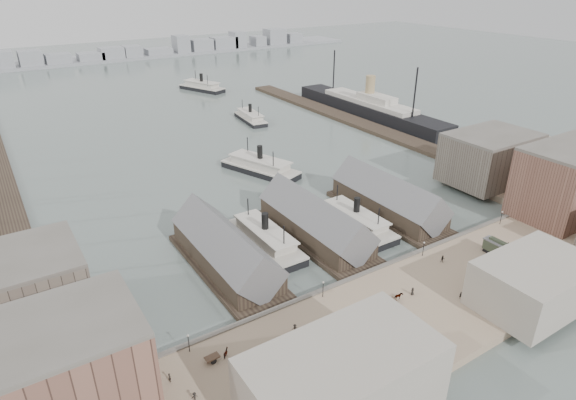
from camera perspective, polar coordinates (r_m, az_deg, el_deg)
ground at (r=117.65m, az=8.00°, el=-7.97°), size 900.00×900.00×0.00m
quay at (r=105.82m, az=15.15°, el=-12.37°), size 180.00×30.00×2.00m
seawall at (r=113.86m, az=9.73°, el=-8.67°), size 180.00×1.20×2.30m
east_wharf at (r=226.61m, az=8.53°, el=8.96°), size 10.00×180.00×1.60m
ferry_shed_west at (r=115.11m, az=-7.42°, el=-6.01°), size 14.00×42.00×12.60m
ferry_shed_center at (r=126.53m, az=3.22°, el=-2.71°), size 14.00×42.00×12.60m
ferry_shed_east at (r=141.85m, az=11.78°, el=0.03°), size 14.00×42.00×12.60m
warehouse_west_front at (r=81.16m, az=-28.24°, el=-19.48°), size 32.00×18.00×18.00m
warehouse_west_back at (r=106.58m, az=-29.93°, el=-9.71°), size 26.00×20.00×14.00m
warehouse_east_front at (r=154.80m, az=30.37°, el=1.89°), size 30.00×18.00×19.00m
warehouse_east_back at (r=169.50m, az=22.75°, el=4.59°), size 28.00×20.00×15.00m
street_bldg_center at (r=111.31m, az=27.23°, el=-8.76°), size 24.00×16.00×10.00m
street_bldg_west at (r=78.53m, az=6.45°, el=-20.66°), size 30.00×16.00×12.00m
lamp_post_far_w at (r=91.44m, az=-11.73°, el=-15.92°), size 0.44×0.44×3.92m
lamp_post_near_w at (r=102.60m, az=4.18°, el=-10.16°), size 0.44×0.44×3.92m
lamp_post_near_e at (r=120.38m, az=15.79°, el=-5.29°), size 0.44×0.44×3.92m
lamp_post_far_e at (r=142.32m, az=24.00°, el=-1.65°), size 0.44×0.44×3.92m
far_shore at (r=416.48m, az=-24.39°, el=15.04°), size 500.00×40.00×15.72m
ferry_docked_west at (r=124.15m, az=-2.70°, el=-4.51°), size 8.37×27.91×9.97m
ferry_docked_east at (r=134.01m, az=8.04°, el=-2.39°), size 8.07×26.90×9.61m
ferry_open_near at (r=169.22m, az=-3.31°, el=4.02°), size 18.85×30.97×10.62m
ferry_open_mid at (r=230.61m, az=-4.48°, el=9.78°), size 9.91×25.19×8.77m
ferry_open_far at (r=296.79m, az=-10.17°, el=13.11°), size 19.49×30.72×10.56m
ocean_steamer at (r=241.98m, az=9.58°, el=10.78°), size 13.29×97.09×19.42m
tram at (r=126.50m, az=24.10°, el=-5.58°), size 2.67×10.00×3.55m
horse_cart_left at (r=90.58m, az=-7.81°, el=-17.66°), size 4.69×1.63×1.61m
horse_cart_center at (r=104.73m, az=12.66°, el=-11.26°), size 4.93×1.74×1.58m
horse_cart_right at (r=113.76m, az=22.51°, el=-9.49°), size 4.68×1.76×1.71m
pedestrian_0 at (r=88.11m, az=-13.85°, el=-19.75°), size 0.59×0.73×1.80m
pedestrian_1 at (r=89.54m, az=-2.87°, el=-17.94°), size 0.71×0.90×1.80m
pedestrian_2 at (r=94.91m, az=0.81°, el=-14.94°), size 1.23×0.87×1.73m
pedestrian_3 at (r=93.64m, az=6.98°, el=-15.89°), size 0.66×1.00×1.58m
pedestrian_4 at (r=107.32m, az=14.55°, el=-10.43°), size 0.90×0.62×1.77m
pedestrian_5 at (r=109.26m, az=19.77°, el=-10.56°), size 0.68×0.56×1.63m
pedestrian_6 at (r=120.11m, az=17.86°, el=-6.67°), size 1.12×1.10×1.82m
pedestrian_7 at (r=121.28m, az=23.17°, el=-7.29°), size 0.71×1.18×1.79m
pedestrian_8 at (r=131.47m, az=24.59°, el=-4.93°), size 1.07×1.04×1.80m
pedestrian_10 at (r=84.56m, az=-11.02°, el=-21.90°), size 1.09×0.67×1.63m
pedestrian_11 at (r=92.32m, az=1.78°, el=-16.36°), size 0.47×1.00×1.65m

